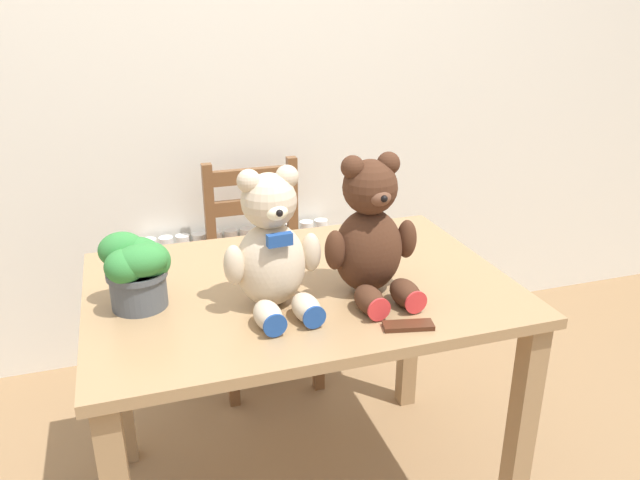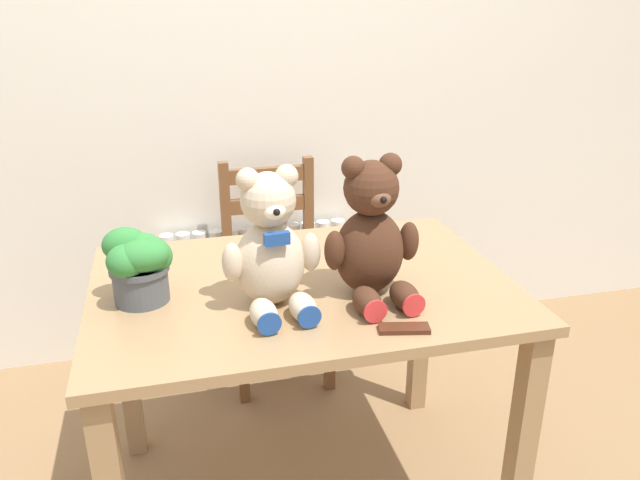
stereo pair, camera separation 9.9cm
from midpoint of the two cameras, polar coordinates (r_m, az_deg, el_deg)
name	(u,v)px [view 2 (the right image)]	position (r m, az deg, el deg)	size (l,w,h in m)	color
wall_back	(243,50)	(2.60, -5.90, 16.86)	(8.00, 0.04, 2.60)	silver
radiator	(257,293)	(2.83, -4.75, -4.87)	(0.81, 0.10, 0.57)	white
dining_table	(302,320)	(1.80, -0.03, -7.32)	(1.16, 0.81, 0.76)	#9E7A51
wooden_chair_behind	(275,271)	(2.58, -3.06, -2.82)	(0.39, 0.40, 0.88)	brown
teddy_bear_left	(271,248)	(1.57, -2.71, -0.78)	(0.26, 0.26, 0.37)	beige
teddy_bear_right	(372,237)	(1.63, 6.47, 0.28)	(0.27, 0.27, 0.38)	#472819
potted_plant	(139,262)	(1.65, -14.59, -2.02)	(0.18, 0.16, 0.20)	#4C5156
chocolate_bar	(404,329)	(1.53, 9.56, -8.02)	(0.12, 0.04, 0.01)	#472314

